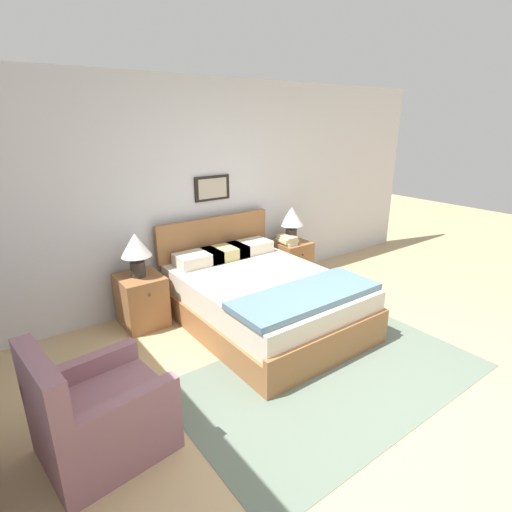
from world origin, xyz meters
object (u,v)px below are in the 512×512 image
Objects in this scene: nightstand_near_window at (142,300)px; table_lamp_by_door at (292,219)px; armchair at (98,417)px; table_lamp_near_window at (136,248)px; bed at (262,298)px; nightstand_by_door at (290,261)px.

nightstand_near_window is 2.22m from table_lamp_by_door.
armchair is 1.83× the size of table_lamp_near_window.
nightstand_near_window is at bearing 143.45° from armchair.
table_lamp_near_window is at bearing 106.90° from nightstand_near_window.
bed is 1.31m from nightstand_by_door.
armchair is (-1.97, -0.80, -0.01)m from bed.
table_lamp_by_door is (0.02, 0.01, 0.59)m from nightstand_by_door.
table_lamp_near_window reaches higher than nightstand_by_door.
bed is 1.44m from table_lamp_near_window.
bed reaches higher than nightstand_near_window.
armchair is 1.54× the size of nightstand_near_window.
table_lamp_near_window reaches higher than nightstand_near_window.
nightstand_by_door is at bearing 0.00° from nightstand_near_window.
table_lamp_by_door is (3.05, 1.57, 0.58)m from armchair.
nightstand_by_door is at bearing 110.80° from armchair.
table_lamp_by_door is (1.08, 0.78, 0.57)m from bed.
bed reaches higher than armchair.
table_lamp_by_door is (2.14, 0.00, 0.00)m from table_lamp_near_window.
table_lamp_near_window is at bearing 143.96° from bed.
nightstand_by_door is (1.06, 0.77, -0.02)m from bed.
nightstand_near_window is 1.19× the size of table_lamp_near_window.
armchair is at bearing -157.99° from bed.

